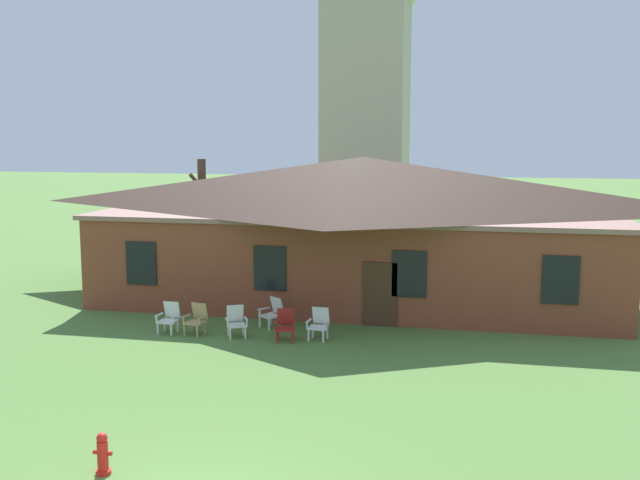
{
  "coord_description": "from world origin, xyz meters",
  "views": [
    {
      "loc": [
        4.38,
        -10.28,
        6.14
      ],
      "look_at": [
        0.42,
        7.98,
        3.46
      ],
      "focal_mm": 41.12,
      "sensor_mm": 36.0,
      "label": 1
    }
  ],
  "objects_px": {
    "lawn_chair_right_end": "(285,324)",
    "fire_hydrant": "(103,455)",
    "lawn_chair_left_end": "(236,321)",
    "lawn_chair_middle": "(273,312)",
    "lawn_chair_near_door": "(197,318)",
    "lawn_chair_by_porch": "(169,317)",
    "lawn_chair_far_side": "(319,323)"
  },
  "relations": [
    {
      "from": "lawn_chair_left_end",
      "to": "fire_hydrant",
      "type": "height_order",
      "value": "lawn_chair_left_end"
    },
    {
      "from": "lawn_chair_by_porch",
      "to": "lawn_chair_middle",
      "type": "bearing_deg",
      "value": 23.6
    },
    {
      "from": "lawn_chair_left_end",
      "to": "lawn_chair_middle",
      "type": "height_order",
      "value": "same"
    },
    {
      "from": "lawn_chair_near_door",
      "to": "lawn_chair_right_end",
      "type": "height_order",
      "value": "same"
    },
    {
      "from": "lawn_chair_middle",
      "to": "lawn_chair_near_door",
      "type": "bearing_deg",
      "value": -148.26
    },
    {
      "from": "lawn_chair_by_porch",
      "to": "lawn_chair_near_door",
      "type": "relative_size",
      "value": 1.0
    },
    {
      "from": "lawn_chair_middle",
      "to": "fire_hydrant",
      "type": "bearing_deg",
      "value": -91.0
    },
    {
      "from": "lawn_chair_by_porch",
      "to": "fire_hydrant",
      "type": "relative_size",
      "value": 1.21
    },
    {
      "from": "lawn_chair_right_end",
      "to": "lawn_chair_far_side",
      "type": "relative_size",
      "value": 1.0
    },
    {
      "from": "lawn_chair_by_porch",
      "to": "fire_hydrant",
      "type": "distance_m",
      "value": 9.75
    },
    {
      "from": "lawn_chair_right_end",
      "to": "fire_hydrant",
      "type": "relative_size",
      "value": 1.21
    },
    {
      "from": "lawn_chair_near_door",
      "to": "fire_hydrant",
      "type": "relative_size",
      "value": 1.21
    },
    {
      "from": "lawn_chair_right_end",
      "to": "fire_hydrant",
      "type": "distance_m",
      "value": 9.28
    },
    {
      "from": "lawn_chair_right_end",
      "to": "lawn_chair_left_end",
      "type": "bearing_deg",
      "value": 176.51
    },
    {
      "from": "lawn_chair_by_porch",
      "to": "fire_hydrant",
      "type": "xyz_separation_m",
      "value": [
        2.8,
        -9.33,
        -0.12
      ]
    },
    {
      "from": "lawn_chair_left_end",
      "to": "lawn_chair_right_end",
      "type": "relative_size",
      "value": 1.0
    },
    {
      "from": "lawn_chair_by_porch",
      "to": "lawn_chair_left_end",
      "type": "relative_size",
      "value": 1.0
    },
    {
      "from": "lawn_chair_right_end",
      "to": "lawn_chair_far_side",
      "type": "xyz_separation_m",
      "value": [
        0.97,
        0.37,
        0.0
      ]
    },
    {
      "from": "lawn_chair_by_porch",
      "to": "lawn_chair_far_side",
      "type": "relative_size",
      "value": 1.0
    },
    {
      "from": "lawn_chair_by_porch",
      "to": "lawn_chair_middle",
      "type": "distance_m",
      "value": 3.26
    },
    {
      "from": "fire_hydrant",
      "to": "lawn_chair_by_porch",
      "type": "bearing_deg",
      "value": 106.7
    },
    {
      "from": "lawn_chair_left_end",
      "to": "fire_hydrant",
      "type": "relative_size",
      "value": 1.21
    },
    {
      "from": "lawn_chair_by_porch",
      "to": "lawn_chair_left_end",
      "type": "bearing_deg",
      "value": -0.29
    },
    {
      "from": "lawn_chair_by_porch",
      "to": "lawn_chair_far_side",
      "type": "bearing_deg",
      "value": 3.14
    },
    {
      "from": "lawn_chair_middle",
      "to": "lawn_chair_right_end",
      "type": "height_order",
      "value": "same"
    },
    {
      "from": "lawn_chair_far_side",
      "to": "fire_hydrant",
      "type": "xyz_separation_m",
      "value": [
        -1.95,
        -9.59,
        -0.12
      ]
    },
    {
      "from": "lawn_chair_far_side",
      "to": "lawn_chair_middle",
      "type": "bearing_deg",
      "value": 149.32
    },
    {
      "from": "lawn_chair_near_door",
      "to": "lawn_chair_left_end",
      "type": "height_order",
      "value": "same"
    },
    {
      "from": "lawn_chair_left_end",
      "to": "lawn_chair_middle",
      "type": "distance_m",
      "value": 1.54
    },
    {
      "from": "lawn_chair_near_door",
      "to": "lawn_chair_right_end",
      "type": "relative_size",
      "value": 1.0
    },
    {
      "from": "lawn_chair_near_door",
      "to": "fire_hydrant",
      "type": "distance_m",
      "value": 9.54
    },
    {
      "from": "lawn_chair_by_porch",
      "to": "lawn_chair_right_end",
      "type": "distance_m",
      "value": 3.78
    }
  ]
}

